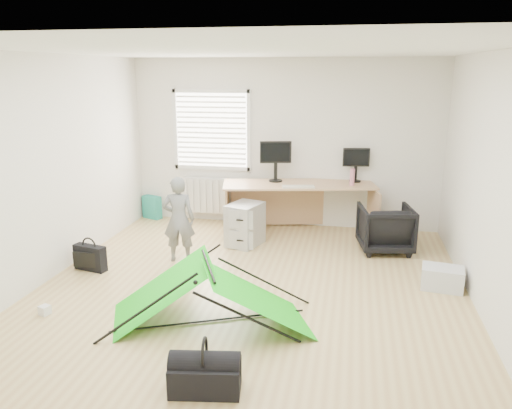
% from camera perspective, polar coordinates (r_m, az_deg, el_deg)
% --- Properties ---
extents(ground, '(5.50, 5.50, 0.00)m').
position_cam_1_polar(ground, '(5.91, -0.76, -9.93)').
color(ground, tan).
rests_on(ground, ground).
extents(back_wall, '(5.00, 0.02, 2.70)m').
position_cam_1_polar(back_wall, '(8.15, 3.21, 6.94)').
color(back_wall, silver).
rests_on(back_wall, ground).
extents(window, '(1.20, 0.06, 1.20)m').
position_cam_1_polar(window, '(8.33, -5.10, 8.47)').
color(window, silver).
rests_on(window, back_wall).
extents(radiator, '(1.00, 0.12, 0.60)m').
position_cam_1_polar(radiator, '(8.49, -5.00, 1.04)').
color(radiator, silver).
rests_on(radiator, back_wall).
extents(desk, '(2.45, 1.23, 0.80)m').
position_cam_1_polar(desk, '(7.89, 4.85, -0.41)').
color(desk, tan).
rests_on(desk, ground).
extents(filing_cabinet, '(0.56, 0.64, 0.63)m').
position_cam_1_polar(filing_cabinet, '(7.33, -1.26, -2.28)').
color(filing_cabinet, '#ADB1B3').
rests_on(filing_cabinet, ground).
extents(monitor_left, '(0.50, 0.22, 0.47)m').
position_cam_1_polar(monitor_left, '(7.88, 2.26, 4.34)').
color(monitor_left, black).
rests_on(monitor_left, desk).
extents(monitor_right, '(0.42, 0.15, 0.39)m').
position_cam_1_polar(monitor_right, '(8.00, 11.32, 3.95)').
color(monitor_right, black).
rests_on(monitor_right, desk).
extents(keyboard, '(0.50, 0.26, 0.02)m').
position_cam_1_polar(keyboard, '(7.53, 4.86, 2.05)').
color(keyboard, beige).
rests_on(keyboard, desk).
extents(thermos, '(0.09, 0.09, 0.26)m').
position_cam_1_polar(thermos, '(7.75, 10.93, 3.10)').
color(thermos, '#BD6A82').
rests_on(thermos, desk).
extents(office_chair, '(0.82, 0.84, 0.66)m').
position_cam_1_polar(office_chair, '(7.32, 14.55, -2.66)').
color(office_chair, black).
rests_on(office_chair, ground).
extents(person, '(0.47, 0.35, 1.17)m').
position_cam_1_polar(person, '(6.72, -8.81, -1.68)').
color(person, slate).
rests_on(person, ground).
extents(kite, '(2.19, 1.62, 0.62)m').
position_cam_1_polar(kite, '(5.14, -5.39, -10.17)').
color(kite, '#14CA13').
rests_on(kite, ground).
extents(storage_crate, '(0.51, 0.39, 0.26)m').
position_cam_1_polar(storage_crate, '(6.34, 20.51, -7.86)').
color(storage_crate, silver).
rests_on(storage_crate, ground).
extents(tote_bag, '(0.36, 0.26, 0.39)m').
position_cam_1_polar(tote_bag, '(8.87, -11.79, -0.30)').
color(tote_bag, teal).
rests_on(tote_bag, ground).
extents(laptop_bag, '(0.46, 0.23, 0.33)m').
position_cam_1_polar(laptop_bag, '(6.80, -18.42, -5.79)').
color(laptop_bag, black).
rests_on(laptop_bag, ground).
extents(white_box, '(0.13, 0.13, 0.10)m').
position_cam_1_polar(white_box, '(5.83, -23.00, -11.06)').
color(white_box, silver).
rests_on(white_box, ground).
extents(duffel_bag, '(0.60, 0.37, 0.25)m').
position_cam_1_polar(duffel_bag, '(4.24, -5.83, -19.06)').
color(duffel_bag, black).
rests_on(duffel_bag, ground).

